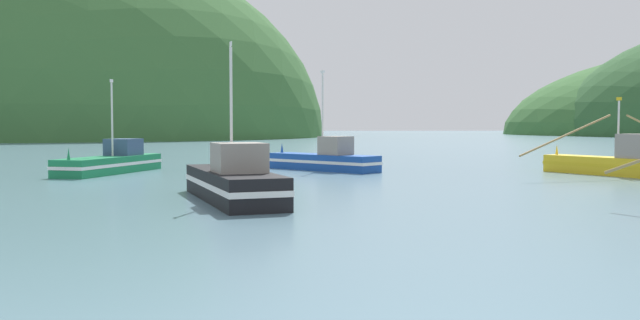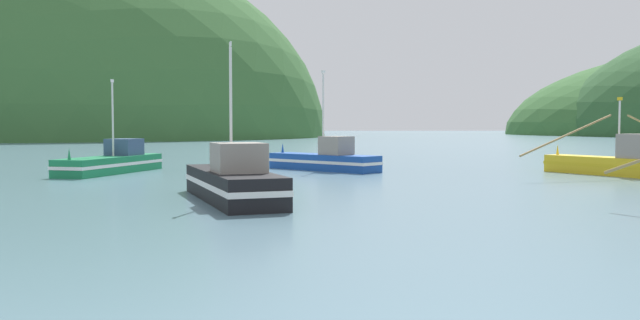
{
  "view_description": "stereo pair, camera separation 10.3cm",
  "coord_description": "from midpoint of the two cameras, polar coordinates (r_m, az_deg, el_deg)",
  "views": [
    {
      "loc": [
        -0.79,
        -5.42,
        3.23
      ],
      "look_at": [
        1.05,
        28.46,
        1.4
      ],
      "focal_mm": 38.07,
      "sensor_mm": 36.0,
      "label": 1
    },
    {
      "loc": [
        -0.69,
        -5.42,
        3.23
      ],
      "look_at": [
        1.05,
        28.46,
        1.4
      ],
      "focal_mm": 38.07,
      "sensor_mm": 36.0,
      "label": 2
    }
  ],
  "objects": [
    {
      "name": "hill_mid_right",
      "position": [
        180.54,
        -22.95,
        1.81
      ],
      "size": [
        143.31,
        114.65,
        98.09
      ],
      "primitive_type": "ellipsoid",
      "color": "#386633",
      "rests_on": "ground"
    },
    {
      "name": "fishing_boat_yellow",
      "position": [
        45.65,
        24.08,
        -0.21
      ],
      "size": [
        15.34,
        9.72,
        4.85
      ],
      "rotation": [
        0.0,
        0.0,
        2.06
      ],
      "color": "gold",
      "rests_on": "ground"
    },
    {
      "name": "fishing_boat_green",
      "position": [
        46.28,
        -16.98,
        -0.17
      ],
      "size": [
        5.08,
        9.94,
        6.11
      ],
      "rotation": [
        0.0,
        0.0,
        4.41
      ],
      "color": "#197A47",
      "rests_on": "ground"
    },
    {
      "name": "fishing_boat_black",
      "position": [
        28.56,
        -7.23,
        -1.8
      ],
      "size": [
        5.06,
        9.81,
        6.65
      ],
      "rotation": [
        0.0,
        0.0,
        1.87
      ],
      "color": "black",
      "rests_on": "ground"
    },
    {
      "name": "fishing_boat_blue",
      "position": [
        46.74,
        0.48,
        0.04
      ],
      "size": [
        7.63,
        7.78,
        6.88
      ],
      "rotation": [
        0.0,
        0.0,
        2.34
      ],
      "color": "#19479E",
      "rests_on": "ground"
    }
  ]
}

